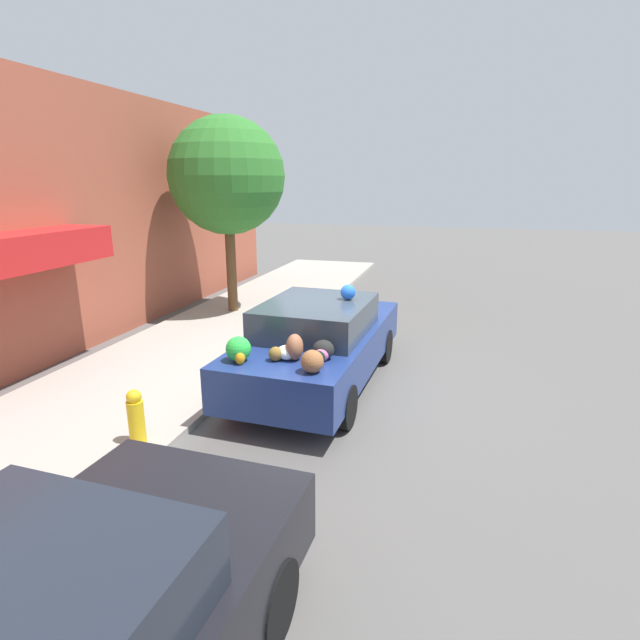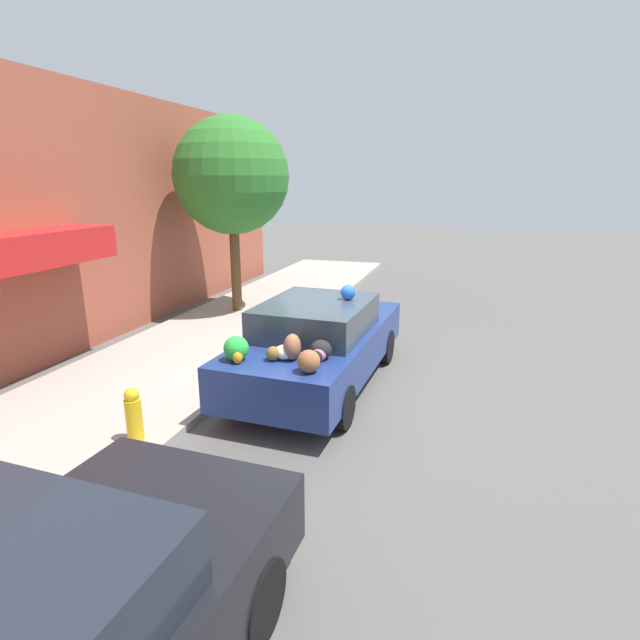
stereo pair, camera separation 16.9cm
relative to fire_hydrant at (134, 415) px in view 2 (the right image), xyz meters
name	(u,v)px [view 2 (the right image)]	position (x,y,z in m)	size (l,w,h in m)	color
ground_plane	(314,383)	(2.64, -1.48, -0.45)	(60.00, 60.00, 0.00)	#565451
sidewalk_curb	(172,363)	(2.64, 1.22, -0.40)	(24.00, 3.20, 0.10)	#9E998E
building_facade	(51,223)	(2.57, 3.44, 2.04)	(18.00, 1.20, 5.03)	#9E4C38
street_tree	(232,176)	(6.30, 1.71, 2.86)	(2.70, 2.70, 4.57)	brown
fire_hydrant	(134,415)	(0.00, 0.00, 0.00)	(0.20, 0.20, 0.70)	gold
art_car	(319,342)	(2.57, -1.58, 0.29)	(4.38, 1.93, 1.66)	navy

